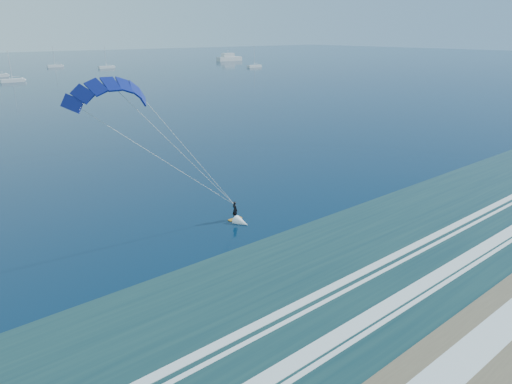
{
  "coord_description": "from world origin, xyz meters",
  "views": [
    {
      "loc": [
        -26.66,
        -9.35,
        17.7
      ],
      "look_at": [
        -0.69,
        22.15,
        3.26
      ],
      "focal_mm": 32.0,
      "sensor_mm": 36.0,
      "label": 1
    }
  ],
  "objects": [
    {
      "name": "sailboat_5",
      "position": [
        65.42,
        220.05,
        0.68
      ],
      "size": [
        8.0,
        2.4,
        11.02
      ],
      "color": "silver",
      "rests_on": "ground"
    },
    {
      "name": "sailboat_4",
      "position": [
        48.14,
        244.8,
        0.67
      ],
      "size": [
        7.67,
        2.4,
        10.57
      ],
      "color": "silver",
      "rests_on": "ground"
    },
    {
      "name": "motor_yacht",
      "position": [
        148.71,
        229.89,
        1.83
      ],
      "size": [
        16.83,
        4.49,
        6.71
      ],
      "color": "silver",
      "rests_on": "ground"
    },
    {
      "name": "sailboat_3",
      "position": [
        13.12,
        179.04,
        0.68
      ],
      "size": [
        7.99,
        2.4,
        11.19
      ],
      "color": "silver",
      "rests_on": "ground"
    },
    {
      "name": "ground",
      "position": [
        0.0,
        0.0,
        0.0
      ],
      "size": [
        900.0,
        900.0,
        0.0
      ],
      "primitive_type": "plane",
      "color": "#072943",
      "rests_on": "ground"
    },
    {
      "name": "kitesurfer_rig",
      "position": [
        -8.2,
        22.59,
        8.14
      ],
      "size": [
        17.41,
        5.12,
        15.75
      ],
      "color": "orange",
      "rests_on": "ground"
    },
    {
      "name": "sailboat_6",
      "position": [
        126.64,
        177.99,
        0.68
      ],
      "size": [
        8.05,
        2.4,
        11.0
      ],
      "color": "silver",
      "rests_on": "ground"
    }
  ]
}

